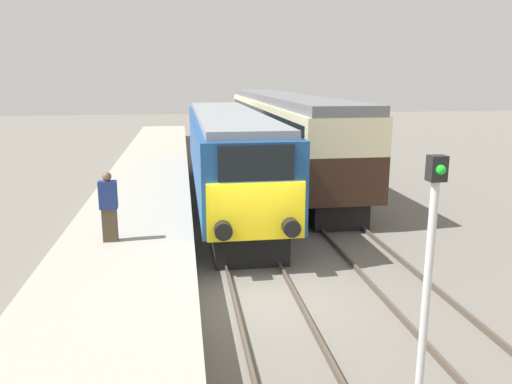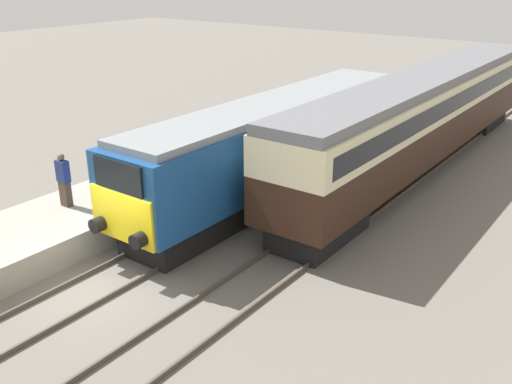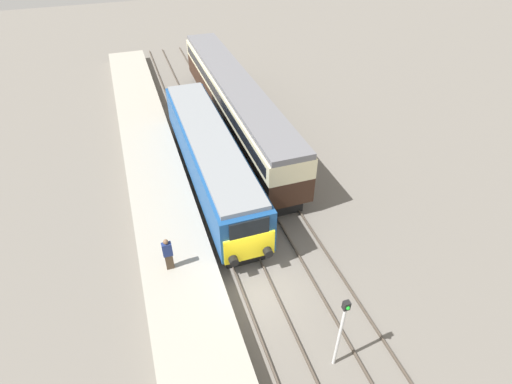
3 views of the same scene
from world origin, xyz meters
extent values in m
plane|color=slate|center=(0.00, 0.00, 0.00)|extent=(120.00, 120.00, 0.00)
cube|color=#9E998C|center=(-3.30, 8.00, 0.45)|extent=(3.50, 50.00, 0.90)
cube|color=#4C4238|center=(-0.72, 5.00, 0.07)|extent=(0.07, 60.00, 0.14)
cube|color=#4C4238|center=(0.72, 5.00, 0.07)|extent=(0.07, 60.00, 0.14)
cube|color=#4C4238|center=(2.68, 5.00, 0.07)|extent=(0.07, 60.00, 0.14)
cube|color=#4C4238|center=(4.12, 5.00, 0.07)|extent=(0.07, 60.00, 0.14)
cube|color=black|center=(0.00, 3.55, 0.50)|extent=(2.03, 4.00, 1.00)
cube|color=black|center=(0.00, 13.76, 0.50)|extent=(2.03, 4.00, 1.00)
cube|color=navy|center=(0.00, 8.66, 2.23)|extent=(2.70, 15.21, 2.46)
cube|color=yellow|center=(0.00, 1.01, 1.74)|extent=(2.48, 0.10, 1.48)
cube|color=black|center=(0.00, 1.01, 2.97)|extent=(1.89, 0.10, 0.89)
cube|color=gray|center=(0.00, 8.66, 3.58)|extent=(2.38, 14.60, 0.24)
cylinder|color=black|center=(-0.85, 0.80, 1.35)|extent=(0.44, 0.35, 0.44)
cylinder|color=black|center=(0.85, 0.80, 1.35)|extent=(0.44, 0.35, 0.44)
cube|color=black|center=(3.40, 6.18, 0.47)|extent=(1.89, 3.60, 0.95)
cube|color=black|center=(3.40, 23.45, 0.47)|extent=(1.89, 3.60, 0.95)
cube|color=#331E14|center=(3.40, 14.82, 1.74)|extent=(2.70, 21.67, 1.59)
cube|color=beige|center=(3.40, 14.82, 3.16)|extent=(2.71, 21.67, 1.25)
cube|color=black|center=(3.40, 14.82, 3.16)|extent=(2.75, 20.81, 0.69)
cube|color=slate|center=(3.40, 14.82, 3.97)|extent=(2.48, 21.67, 0.36)
cube|color=#473828|center=(-3.67, 1.77, 1.33)|extent=(0.36, 0.24, 0.86)
cube|color=navy|center=(-3.67, 1.77, 2.11)|extent=(0.44, 0.26, 0.72)
sphere|color=brown|center=(-3.67, 1.77, 2.59)|extent=(0.23, 0.23, 0.23)
camera|label=1|loc=(-1.76, -10.87, 5.01)|focal=35.00mm
camera|label=2|loc=(11.68, -8.48, 8.38)|focal=40.00mm
camera|label=3|loc=(-3.93, -11.41, 15.28)|focal=28.00mm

